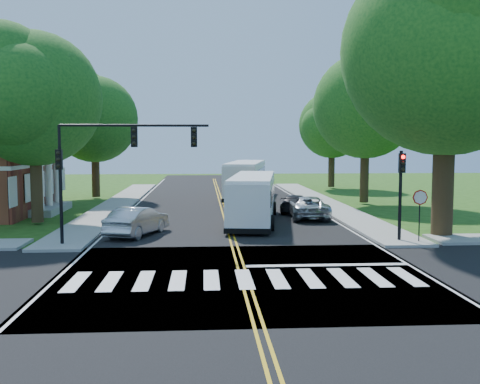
{
  "coord_description": "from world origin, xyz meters",
  "views": [
    {
      "loc": [
        -1.47,
        -20.38,
        4.91
      ],
      "look_at": [
        0.42,
        8.39,
        2.4
      ],
      "focal_mm": 42.0,
      "sensor_mm": 36.0,
      "label": 1
    }
  ],
  "objects": [
    {
      "name": "crosswalk",
      "position": [
        0.0,
        -0.5,
        0.02
      ],
      "size": [
        12.6,
        3.0,
        0.01
      ],
      "primitive_type": "cube",
      "color": "silver",
      "rests_on": "road"
    },
    {
      "name": "tree_west_far",
      "position": [
        -11.0,
        30.0,
        7.0
      ],
      "size": [
        7.6,
        7.6,
        10.67
      ],
      "color": "black",
      "rests_on": "ground"
    },
    {
      "name": "tree_west_near",
      "position": [
        -11.5,
        14.0,
        7.53
      ],
      "size": [
        8.0,
        8.0,
        11.4
      ],
      "color": "black",
      "rests_on": "ground"
    },
    {
      "name": "center_line",
      "position": [
        0.0,
        22.0,
        0.01
      ],
      "size": [
        0.36,
        70.0,
        0.01
      ],
      "primitive_type": "cube",
      "color": "gold",
      "rests_on": "road"
    },
    {
      "name": "signal_nw",
      "position": [
        -5.86,
        6.43,
        4.38
      ],
      "size": [
        7.15,
        0.46,
        5.66
      ],
      "color": "black",
      "rests_on": "ground"
    },
    {
      "name": "tree_east_far",
      "position": [
        12.5,
        40.0,
        6.86
      ],
      "size": [
        7.2,
        7.2,
        10.34
      ],
      "color": "black",
      "rests_on": "ground"
    },
    {
      "name": "tree_east_mid",
      "position": [
        11.5,
        24.0,
        7.86
      ],
      "size": [
        8.4,
        8.4,
        11.93
      ],
      "color": "black",
      "rests_on": "ground"
    },
    {
      "name": "sidewalk_nw",
      "position": [
        -8.3,
        25.0,
        0.07
      ],
      "size": [
        2.6,
        40.0,
        0.15
      ],
      "primitive_type": "cube",
      "color": "gray",
      "rests_on": "ground"
    },
    {
      "name": "hatchback",
      "position": [
        -4.99,
        9.47,
        0.78
      ],
      "size": [
        3.15,
        4.94,
        1.54
      ],
      "primitive_type": "imported",
      "rotation": [
        0.0,
        0.0,
        2.79
      ],
      "color": "#B3B6BB",
      "rests_on": "road"
    },
    {
      "name": "cross_road",
      "position": [
        0.0,
        0.0,
        0.01
      ],
      "size": [
        60.0,
        12.0,
        0.01
      ],
      "primitive_type": "cube",
      "color": "black",
      "rests_on": "ground"
    },
    {
      "name": "bus_follow",
      "position": [
        2.35,
        29.83,
        1.72
      ],
      "size": [
        4.81,
        12.76,
        3.23
      ],
      "rotation": [
        0.0,
        0.0,
        2.97
      ],
      "color": "white",
      "rests_on": "road"
    },
    {
      "name": "edge_line_e",
      "position": [
        6.8,
        22.0,
        0.01
      ],
      "size": [
        0.12,
        70.0,
        0.01
      ],
      "primitive_type": "cube",
      "color": "silver",
      "rests_on": "road"
    },
    {
      "name": "tree_ne_big",
      "position": [
        11.0,
        8.0,
        9.62
      ],
      "size": [
        10.8,
        10.8,
        14.91
      ],
      "color": "black",
      "rests_on": "ground"
    },
    {
      "name": "ground",
      "position": [
        0.0,
        0.0,
        0.0
      ],
      "size": [
        140.0,
        140.0,
        0.0
      ],
      "primitive_type": "plane",
      "color": "#214711",
      "rests_on": "ground"
    },
    {
      "name": "edge_line_w",
      "position": [
        -6.8,
        22.0,
        0.01
      ],
      "size": [
        0.12,
        70.0,
        0.01
      ],
      "primitive_type": "cube",
      "color": "silver",
      "rests_on": "road"
    },
    {
      "name": "stop_bar",
      "position": [
        3.5,
        1.6,
        0.02
      ],
      "size": [
        6.6,
        0.4,
        0.01
      ],
      "primitive_type": "cube",
      "color": "silver",
      "rests_on": "road"
    },
    {
      "name": "road",
      "position": [
        0.0,
        18.0,
        0.01
      ],
      "size": [
        14.0,
        96.0,
        0.01
      ],
      "primitive_type": "cube",
      "color": "black",
      "rests_on": "ground"
    },
    {
      "name": "dark_sedan",
      "position": [
        5.04,
        18.85,
        0.64
      ],
      "size": [
        2.89,
        4.64,
        1.26
      ],
      "primitive_type": "imported",
      "rotation": [
        0.0,
        0.0,
        2.86
      ],
      "color": "black",
      "rests_on": "road"
    },
    {
      "name": "signal_ne",
      "position": [
        8.2,
        6.44,
        2.96
      ],
      "size": [
        0.3,
        0.46,
        4.4
      ],
      "color": "black",
      "rests_on": "ground"
    },
    {
      "name": "bus_lead",
      "position": [
        1.6,
        14.09,
        1.56
      ],
      "size": [
        4.05,
        11.55,
        2.93
      ],
      "rotation": [
        0.0,
        0.0,
        3.0
      ],
      "color": "white",
      "rests_on": "road"
    },
    {
      "name": "sidewalk_ne",
      "position": [
        8.3,
        25.0,
        0.07
      ],
      "size": [
        2.6,
        40.0,
        0.15
      ],
      "primitive_type": "cube",
      "color": "gray",
      "rests_on": "ground"
    },
    {
      "name": "stop_sign",
      "position": [
        9.0,
        5.98,
        2.03
      ],
      "size": [
        0.76,
        0.08,
        2.53
      ],
      "color": "black",
      "rests_on": "ground"
    },
    {
      "name": "suv",
      "position": [
        5.38,
        15.66,
        0.74
      ],
      "size": [
        2.74,
        5.36,
        1.45
      ],
      "primitive_type": "imported",
      "rotation": [
        0.0,
        0.0,
        3.08
      ],
      "color": "#B9BCC1",
      "rests_on": "road"
    }
  ]
}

